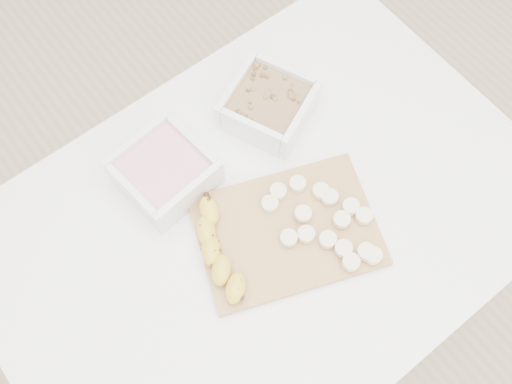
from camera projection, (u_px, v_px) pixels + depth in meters
ground at (262, 307)px, 1.71m from camera, size 3.50×3.50×0.00m
table at (265, 235)px, 1.11m from camera, size 1.00×0.70×0.75m
bowl_yogurt at (165, 171)px, 1.02m from camera, size 0.17×0.17×0.07m
bowl_granola at (269, 105)px, 1.08m from camera, size 0.20×0.20×0.07m
cutting_board at (287, 231)px, 1.01m from camera, size 0.37×0.32×0.01m
banana at (219, 252)px, 0.97m from camera, size 0.14×0.19×0.03m
banana_slices at (325, 222)px, 0.99m from camera, size 0.16×0.22×0.02m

